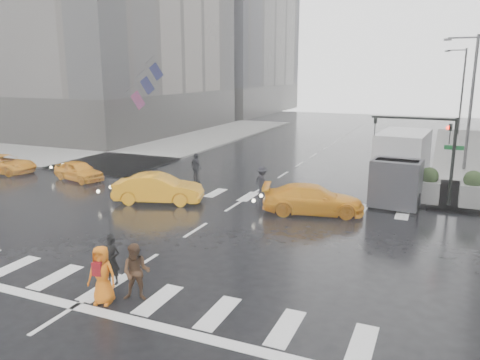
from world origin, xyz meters
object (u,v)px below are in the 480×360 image
at_px(traffic_signal_pole, 433,143).
at_px(taxi_mid, 158,189).
at_px(taxi_front, 79,171).
at_px(box_truck, 401,163).
at_px(pedestrian_brown, 136,272).
at_px(pedestrian_orange, 102,275).

distance_m(traffic_signal_pole, taxi_mid, 13.99).
relative_size(taxi_front, box_truck, 0.56).
bearing_deg(taxi_front, traffic_signal_pole, -69.09).
bearing_deg(box_truck, taxi_mid, -146.69).
xyz_separation_m(pedestrian_brown, taxi_mid, (-5.27, 9.29, -0.13)).
bearing_deg(pedestrian_orange, box_truck, 55.69).
distance_m(traffic_signal_pole, pedestrian_brown, 16.30).
bearing_deg(taxi_front, taxi_mid, -93.95).
height_order(pedestrian_brown, box_truck, box_truck).
bearing_deg(box_truck, pedestrian_brown, -106.82).
bearing_deg(taxi_mid, taxi_front, 54.45).
relative_size(pedestrian_brown, box_truck, 0.27).
xyz_separation_m(pedestrian_orange, taxi_mid, (-4.48, 9.87, -0.14)).
bearing_deg(pedestrian_brown, taxi_mid, 97.19).
xyz_separation_m(pedestrian_brown, box_truck, (6.08, 15.52, 0.96)).
height_order(traffic_signal_pole, taxi_front, traffic_signal_pole).
distance_m(pedestrian_brown, taxi_front, 17.14).
relative_size(pedestrian_brown, pedestrian_orange, 0.99).
distance_m(pedestrian_orange, taxi_mid, 10.84).
height_order(pedestrian_orange, box_truck, box_truck).
height_order(pedestrian_brown, pedestrian_orange, pedestrian_orange).
xyz_separation_m(traffic_signal_pole, box_truck, (-1.51, 1.28, -1.38)).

